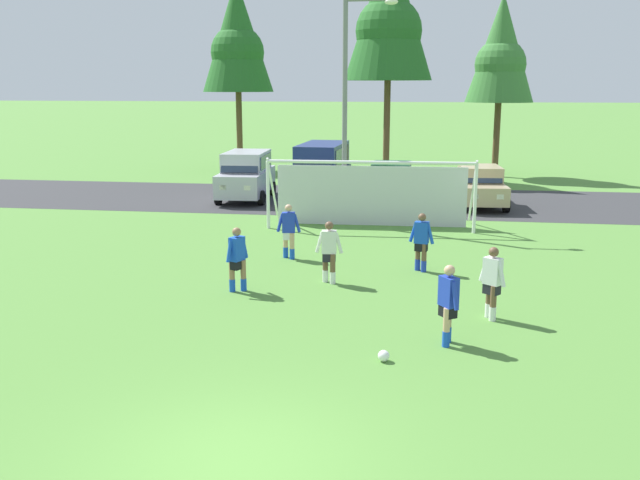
{
  "coord_description": "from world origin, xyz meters",
  "views": [
    {
      "loc": [
        2.43,
        -8.4,
        5.07
      ],
      "look_at": [
        -0.05,
        8.35,
        1.3
      ],
      "focal_mm": 39.02,
      "sensor_mm": 36.0,
      "label": 1
    }
  ],
  "objects_px": {
    "player_trailing_back": "(329,252)",
    "street_lamp": "(349,110)",
    "soccer_ball": "(384,356)",
    "player_striker_near": "(237,259)",
    "parked_car_slot_center": "(480,186)",
    "player_midfield_center": "(492,283)",
    "player_defender_far": "(421,242)",
    "player_winger_right": "(448,305)",
    "player_winger_left": "(289,231)",
    "soccer_goal": "(371,192)",
    "parked_car_slot_left": "(322,170)",
    "parked_car_slot_far_left": "(246,175)",
    "parked_car_slot_center_left": "(391,182)"
  },
  "relations": [
    {
      "from": "parked_car_slot_left",
      "to": "player_winger_right",
      "type": "bearing_deg",
      "value": -73.89
    },
    {
      "from": "player_midfield_center",
      "to": "parked_car_slot_left",
      "type": "distance_m",
      "value": 17.05
    },
    {
      "from": "player_winger_left",
      "to": "soccer_ball",
      "type": "bearing_deg",
      "value": -66.6
    },
    {
      "from": "parked_car_slot_center",
      "to": "player_defender_far",
      "type": "bearing_deg",
      "value": -102.22
    },
    {
      "from": "soccer_ball",
      "to": "parked_car_slot_center",
      "type": "height_order",
      "value": "parked_car_slot_center"
    },
    {
      "from": "player_defender_far",
      "to": "player_winger_right",
      "type": "bearing_deg",
      "value": -84.32
    },
    {
      "from": "player_winger_right",
      "to": "player_trailing_back",
      "type": "relative_size",
      "value": 1.0
    },
    {
      "from": "parked_car_slot_far_left",
      "to": "street_lamp",
      "type": "distance_m",
      "value": 7.82
    },
    {
      "from": "player_winger_left",
      "to": "street_lamp",
      "type": "height_order",
      "value": "street_lamp"
    },
    {
      "from": "soccer_ball",
      "to": "street_lamp",
      "type": "height_order",
      "value": "street_lamp"
    },
    {
      "from": "player_midfield_center",
      "to": "player_winger_left",
      "type": "distance_m",
      "value": 7.28
    },
    {
      "from": "soccer_goal",
      "to": "parked_car_slot_far_left",
      "type": "xyz_separation_m",
      "value": [
        -6.04,
        5.36,
        -0.18
      ]
    },
    {
      "from": "player_striker_near",
      "to": "parked_car_slot_center",
      "type": "xyz_separation_m",
      "value": [
        6.95,
        13.74,
        0.05
      ]
    },
    {
      "from": "soccer_goal",
      "to": "parked_car_slot_far_left",
      "type": "height_order",
      "value": "soccer_goal"
    },
    {
      "from": "player_striker_near",
      "to": "player_defender_far",
      "type": "height_order",
      "value": "same"
    },
    {
      "from": "parked_car_slot_center_left",
      "to": "player_striker_near",
      "type": "bearing_deg",
      "value": -102.2
    },
    {
      "from": "player_midfield_center",
      "to": "player_winger_left",
      "type": "xyz_separation_m",
      "value": [
        -5.48,
        4.79,
        0.0
      ]
    },
    {
      "from": "parked_car_slot_far_left",
      "to": "parked_car_slot_center",
      "type": "distance_m",
      "value": 10.33
    },
    {
      "from": "player_trailing_back",
      "to": "street_lamp",
      "type": "distance_m",
      "value": 8.72
    },
    {
      "from": "street_lamp",
      "to": "player_striker_near",
      "type": "bearing_deg",
      "value": -101.21
    },
    {
      "from": "player_trailing_back",
      "to": "street_lamp",
      "type": "xyz_separation_m",
      "value": [
        -0.36,
        8.03,
        3.36
      ]
    },
    {
      "from": "soccer_ball",
      "to": "parked_car_slot_center_left",
      "type": "bearing_deg",
      "value": 92.36
    },
    {
      "from": "soccer_ball",
      "to": "player_striker_near",
      "type": "relative_size",
      "value": 0.13
    },
    {
      "from": "player_striker_near",
      "to": "parked_car_slot_far_left",
      "type": "distance_m",
      "value": 14.51
    },
    {
      "from": "soccer_ball",
      "to": "parked_car_slot_far_left",
      "type": "relative_size",
      "value": 0.05
    },
    {
      "from": "soccer_ball",
      "to": "street_lamp",
      "type": "relative_size",
      "value": 0.03
    },
    {
      "from": "soccer_goal",
      "to": "player_defender_far",
      "type": "height_order",
      "value": "soccer_goal"
    },
    {
      "from": "soccer_goal",
      "to": "player_trailing_back",
      "type": "bearing_deg",
      "value": -93.75
    },
    {
      "from": "player_striker_near",
      "to": "player_defender_far",
      "type": "xyz_separation_m",
      "value": [
        4.54,
        2.64,
        0.0
      ]
    },
    {
      "from": "parked_car_slot_center",
      "to": "street_lamp",
      "type": "xyz_separation_m",
      "value": [
        -5.14,
        -4.61,
        3.31
      ]
    },
    {
      "from": "player_midfield_center",
      "to": "player_defender_far",
      "type": "height_order",
      "value": "same"
    },
    {
      "from": "soccer_ball",
      "to": "player_defender_far",
      "type": "distance_m",
      "value": 6.75
    },
    {
      "from": "player_midfield_center",
      "to": "street_lamp",
      "type": "bearing_deg",
      "value": 112.48
    },
    {
      "from": "soccer_ball",
      "to": "parked_car_slot_left",
      "type": "height_order",
      "value": "parked_car_slot_left"
    },
    {
      "from": "player_striker_near",
      "to": "soccer_goal",
      "type": "bearing_deg",
      "value": 73.03
    },
    {
      "from": "soccer_ball",
      "to": "parked_car_slot_far_left",
      "type": "distance_m",
      "value": 19.58
    },
    {
      "from": "player_defender_far",
      "to": "player_winger_right",
      "type": "distance_m",
      "value": 5.63
    },
    {
      "from": "soccer_goal",
      "to": "street_lamp",
      "type": "relative_size",
      "value": 0.92
    },
    {
      "from": "parked_car_slot_center",
      "to": "player_winger_right",
      "type": "bearing_deg",
      "value": -96.31
    },
    {
      "from": "player_trailing_back",
      "to": "parked_car_slot_center",
      "type": "xyz_separation_m",
      "value": [
        4.78,
        12.65,
        0.05
      ]
    },
    {
      "from": "parked_car_slot_center_left",
      "to": "parked_car_slot_center",
      "type": "xyz_separation_m",
      "value": [
        3.81,
        -0.78,
        0.0
      ]
    },
    {
      "from": "player_winger_right",
      "to": "parked_car_slot_left",
      "type": "height_order",
      "value": "parked_car_slot_left"
    },
    {
      "from": "player_defender_far",
      "to": "parked_car_slot_left",
      "type": "height_order",
      "value": "parked_car_slot_left"
    },
    {
      "from": "soccer_ball",
      "to": "player_winger_right",
      "type": "xyz_separation_m",
      "value": [
        1.2,
        1.08,
        0.71
      ]
    },
    {
      "from": "player_midfield_center",
      "to": "player_defender_far",
      "type": "xyz_separation_m",
      "value": [
        -1.56,
        3.89,
        0.0
      ]
    },
    {
      "from": "parked_car_slot_far_left",
      "to": "parked_car_slot_left",
      "type": "xyz_separation_m",
      "value": [
        3.38,
        0.56,
        0.23
      ]
    },
    {
      "from": "player_defender_far",
      "to": "parked_car_slot_center",
      "type": "height_order",
      "value": "parked_car_slot_center"
    },
    {
      "from": "player_midfield_center",
      "to": "parked_car_slot_center",
      "type": "bearing_deg",
      "value": 86.78
    },
    {
      "from": "soccer_goal",
      "to": "parked_car_slot_left",
      "type": "height_order",
      "value": "soccer_goal"
    },
    {
      "from": "player_winger_right",
      "to": "parked_car_slot_far_left",
      "type": "xyz_separation_m",
      "value": [
        -8.47,
        17.07,
        0.29
      ]
    }
  ]
}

